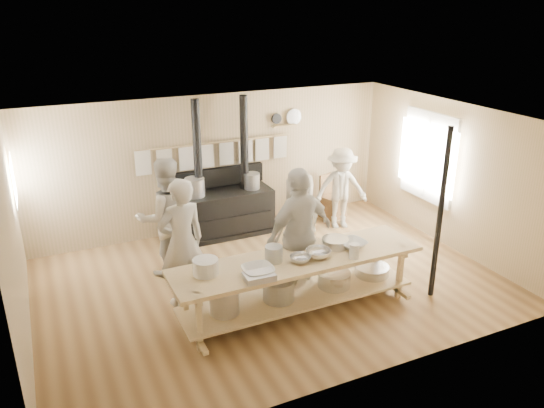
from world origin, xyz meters
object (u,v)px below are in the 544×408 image
cook_far_left (182,243)px  cook_center (299,222)px  chair (332,205)px  prep_table (297,279)px  stove (224,208)px  cook_right (299,234)px  roasting_pan (259,277)px  cook_by_window (341,188)px  cook_left (166,217)px

cook_far_left → cook_center: bearing=176.8°
cook_center → chair: bearing=-143.5°
prep_table → cook_far_left: 1.72m
stove → cook_center: stove is taller
cook_right → roasting_pan: cook_right is taller
cook_by_window → roasting_pan: size_ratio=4.10×
cook_far_left → cook_by_window: cook_far_left is taller
prep_table → cook_center: 1.34m
prep_table → cook_left: 2.39m
cook_far_left → cook_right: (1.61, -0.53, 0.05)m
stove → cook_far_left: size_ratio=1.35×
chair → roasting_pan: bearing=-151.8°
cook_left → cook_center: cook_left is taller
roasting_pan → stove: bearing=77.7°
cook_right → chair: cook_right is taller
chair → cook_left: bearing=176.2°
cook_far_left → cook_center: cook_far_left is taller
cook_far_left → cook_center: 2.02m
cook_far_left → roasting_pan: bearing=108.1°
cook_center → roasting_pan: bearing=38.1°
cook_center → cook_right: (-0.40, -0.75, 0.17)m
stove → cook_right: stove is taller
cook_left → cook_by_window: (3.53, 0.44, -0.17)m
cook_right → cook_by_window: size_ratio=1.26×
cook_left → cook_center: 2.13m
cook_far_left → cook_right: cook_right is taller
stove → roasting_pan: (-0.73, -3.35, 0.37)m
cook_right → cook_far_left: bearing=-32.7°
cook_far_left → stove: bearing=-132.7°
prep_table → cook_left: size_ratio=1.85×
stove → cook_left: stove is taller
prep_table → cook_center: bearing=61.3°
stove → cook_center: 2.00m
prep_table → cook_far_left: (-1.38, 0.93, 0.44)m
stove → cook_left: (-1.35, -1.10, 0.45)m
cook_left → cook_by_window: bearing=-175.3°
chair → roasting_pan: (-3.03, -3.20, 0.63)m
cook_far_left → roasting_pan: (0.65, -1.26, -0.07)m
stove → cook_left: 1.80m
prep_table → cook_left: cook_left is taller
cook_center → cook_by_window: size_ratio=1.05×
cook_center → roasting_pan: (-1.35, -1.47, 0.05)m
cook_center → cook_right: size_ratio=0.83×
cook_center → chair: size_ratio=1.88×
cook_center → chair: cook_center is taller
stove → cook_center: size_ratio=1.55×
cook_right → chair: 3.31m
stove → chair: size_ratio=2.91×
cook_left → roasting_pan: 2.34m
cook_far_left → cook_by_window: (3.55, 1.43, -0.16)m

